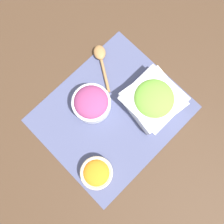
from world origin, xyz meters
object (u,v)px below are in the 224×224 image
object	(u,v)px
onion_bowl	(91,103)
lettuce_bowl	(153,100)
wooden_spoon	(101,57)
carrot_bowl	(97,173)

from	to	relation	value
onion_bowl	lettuce_bowl	bearing A→B (deg)	138.44
wooden_spoon	carrot_bowl	bearing A→B (deg)	44.04
lettuce_bowl	onion_bowl	bearing A→B (deg)	-41.56
lettuce_bowl	wooden_spoon	world-z (taller)	lettuce_bowl
wooden_spoon	onion_bowl	bearing A→B (deg)	36.51
lettuce_bowl	carrot_bowl	world-z (taller)	lettuce_bowl
onion_bowl	lettuce_bowl	distance (m)	0.23
carrot_bowl	onion_bowl	bearing A→B (deg)	-129.98
onion_bowl	wooden_spoon	xyz separation A→B (m)	(-0.16, -0.12, -0.03)
onion_bowl	lettuce_bowl	size ratio (longest dim) A/B	0.69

